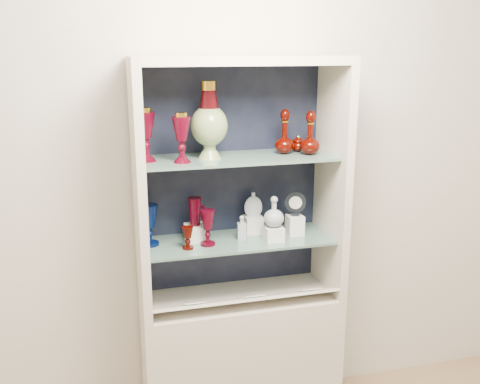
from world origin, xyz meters
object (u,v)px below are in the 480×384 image
object	(u,v)px
ruby_decanter_a	(285,129)
cobalt_goblet	(149,225)
flat_flask	(253,204)
cameo_medallion	(295,203)
enamel_urn	(209,120)
ruby_goblet_tall	(208,228)
pedestal_lamp_right	(181,138)
ruby_goblet_small	(188,238)
pedestal_lamp_left	(146,135)
clear_round_decanter	(274,212)
ruby_pitcher	(195,211)
clear_square_bottle	(242,228)
ruby_decanter_b	(310,131)
lidded_bowl	(298,143)

from	to	relation	value
ruby_decanter_a	cobalt_goblet	distance (m)	0.80
flat_flask	cameo_medallion	distance (m)	0.21
cobalt_goblet	enamel_urn	bearing A→B (deg)	-5.97
enamel_urn	ruby_goblet_tall	world-z (taller)	enamel_urn
pedestal_lamp_right	ruby_goblet_small	xyz separation A→B (m)	(0.01, -0.01, -0.48)
pedestal_lamp_right	ruby_goblet_tall	bearing A→B (deg)	10.07
pedestal_lamp_left	enamel_urn	bearing A→B (deg)	-1.25
cobalt_goblet	ruby_goblet_tall	size ratio (longest dim) A/B	1.16
pedestal_lamp_right	clear_round_decanter	xyz separation A→B (m)	(0.45, 0.00, -0.39)
pedestal_lamp_right	enamel_urn	world-z (taller)	enamel_urn
pedestal_lamp_left	ruby_pitcher	world-z (taller)	pedestal_lamp_left
clear_round_decanter	ruby_decanter_a	bearing A→B (deg)	45.87
ruby_decanter_a	cobalt_goblet	size ratio (longest dim) A/B	1.21
cobalt_goblet	clear_round_decanter	xyz separation A→B (m)	(0.60, -0.09, 0.04)
ruby_goblet_small	ruby_pitcher	distance (m)	0.15
ruby_goblet_small	clear_square_bottle	xyz separation A→B (m)	(0.28, 0.06, 0.01)
clear_round_decanter	clear_square_bottle	bearing A→B (deg)	160.95
pedestal_lamp_right	ruby_goblet_tall	xyz separation A→B (m)	(0.12, 0.02, -0.45)
pedestal_lamp_left	ruby_decanter_b	xyz separation A→B (m)	(0.79, -0.04, -0.01)
flat_flask	clear_square_bottle	bearing A→B (deg)	-128.22
cobalt_goblet	pedestal_lamp_left	bearing A→B (deg)	-90.10
enamel_urn	cameo_medallion	world-z (taller)	enamel_urn
ruby_decanter_a	cameo_medallion	world-z (taller)	ruby_decanter_a
cobalt_goblet	cameo_medallion	bearing A→B (deg)	-2.52
ruby_decanter_a	flat_flask	size ratio (longest dim) A/B	1.89
cobalt_goblet	ruby_pitcher	bearing A→B (deg)	2.54
ruby_pitcher	lidded_bowl	bearing A→B (deg)	-1.04
clear_square_bottle	clear_round_decanter	size ratio (longest dim) A/B	0.83
ruby_goblet_tall	cameo_medallion	xyz separation A→B (m)	(0.46, 0.04, 0.08)
pedestal_lamp_right	ruby_decanter_a	distance (m)	0.53
enamel_urn	lidded_bowl	distance (m)	0.49
pedestal_lamp_left	ruby_decanter_a	xyz separation A→B (m)	(0.67, 0.01, 0.00)
enamel_urn	ruby_goblet_tall	bearing A→B (deg)	-120.57
flat_flask	ruby_goblet_small	bearing A→B (deg)	-151.39
clear_square_bottle	pedestal_lamp_left	bearing A→B (deg)	178.33
lidded_bowl	cobalt_goblet	bearing A→B (deg)	-178.47
pedestal_lamp_right	ruby_decanter_a	world-z (taller)	ruby_decanter_a
ruby_goblet_small	cameo_medallion	bearing A→B (deg)	6.65
clear_square_bottle	ruby_decanter_b	bearing A→B (deg)	-5.01
pedestal_lamp_left	cobalt_goblet	size ratio (longest dim) A/B	1.21
ruby_decanter_a	cobalt_goblet	bearing A→B (deg)	178.83
clear_round_decanter	enamel_urn	bearing A→B (deg)	169.16
ruby_decanter_a	flat_flask	distance (m)	0.42
ruby_goblet_small	cobalt_goblet	bearing A→B (deg)	149.81
cobalt_goblet	ruby_pitcher	distance (m)	0.23
ruby_decanter_a	ruby_decanter_b	xyz separation A→B (m)	(0.11, -0.05, -0.01)
flat_flask	cobalt_goblet	bearing A→B (deg)	-167.96
pedestal_lamp_right	ruby_goblet_small	size ratio (longest dim) A/B	2.06
ruby_goblet_tall	cameo_medallion	bearing A→B (deg)	4.78
enamel_urn	clear_square_bottle	size ratio (longest dim) A/B	2.89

